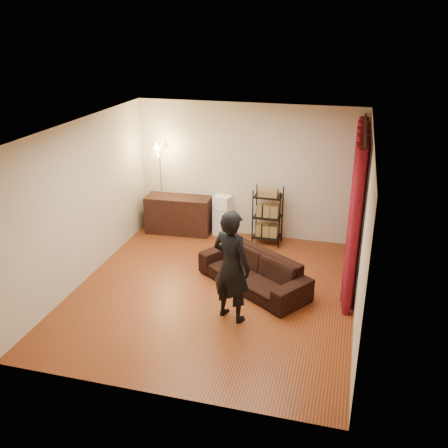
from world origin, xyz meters
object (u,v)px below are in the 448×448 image
(floor_lamp, at_px, (161,189))
(storage_boxes, at_px, (222,215))
(media_cabinet, at_px, (179,215))
(sofa, at_px, (253,271))
(person, at_px, (231,266))
(wire_shelf, at_px, (268,216))

(floor_lamp, bearing_deg, storage_boxes, 8.92)
(media_cabinet, relative_size, storage_boxes, 1.54)
(sofa, xyz_separation_m, floor_lamp, (-2.30, 1.77, 0.68))
(media_cabinet, bearing_deg, storage_boxes, 2.06)
(media_cabinet, bearing_deg, person, -60.37)
(sofa, height_order, media_cabinet, media_cabinet)
(person, distance_m, wire_shelf, 2.79)
(media_cabinet, xyz_separation_m, storage_boxes, (0.92, 0.08, 0.04))
(wire_shelf, bearing_deg, storage_boxes, 166.58)
(floor_lamp, bearing_deg, sofa, -37.66)
(sofa, height_order, wire_shelf, wire_shelf)
(sofa, xyz_separation_m, wire_shelf, (-0.09, 1.78, 0.29))
(sofa, relative_size, floor_lamp, 1.03)
(sofa, distance_m, storage_boxes, 2.24)
(wire_shelf, distance_m, floor_lamp, 2.24)
(sofa, bearing_deg, person, -62.83)
(sofa, height_order, floor_lamp, floor_lamp)
(storage_boxes, bearing_deg, wire_shelf, -10.68)
(person, xyz_separation_m, media_cabinet, (-1.86, 2.88, -0.47))
(person, height_order, storage_boxes, person)
(media_cabinet, distance_m, floor_lamp, 0.67)
(media_cabinet, height_order, wire_shelf, wire_shelf)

